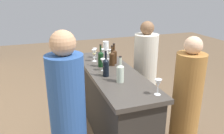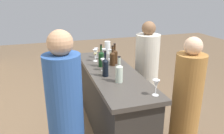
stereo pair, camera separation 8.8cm
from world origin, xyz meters
TOP-DOWN VIEW (x-y plane):
  - ground_plane at (0.00, 0.00)m, footprint 12.00×12.00m
  - bar_counter at (0.00, 0.00)m, footprint 1.88×0.59m
  - wine_bottle_leftmost_clear_pale at (-0.37, 0.03)m, footprint 0.08×0.08m
  - wine_bottle_second_left_near_black at (-0.15, 0.13)m, footprint 0.07×0.07m
  - wine_bottle_center_amber_brown at (0.20, -0.07)m, footprint 0.08×0.08m
  - wine_bottle_second_right_dark_green at (0.20, 0.09)m, footprint 0.07×0.07m
  - wine_bottle_rightmost_amber_brown at (0.28, -0.12)m, footprint 0.08×0.08m
  - wine_glass_near_left at (-0.79, -0.20)m, footprint 0.07×0.07m
  - wine_glass_near_center at (0.49, -0.13)m, footprint 0.06×0.06m
  - wine_glass_near_right at (0.54, -0.04)m, footprint 0.08×0.08m
  - wine_glass_far_left at (0.62, 0.05)m, footprint 0.06×0.06m
  - wine_glass_far_center at (0.04, 0.10)m, footprint 0.07×0.07m
  - wine_glass_far_right at (0.46, 0.11)m, footprint 0.07×0.07m
  - water_pitcher at (0.80, -0.18)m, footprint 0.09×0.09m
  - person_left_guest at (0.42, -0.70)m, footprint 0.38×0.38m
  - person_center_guest at (-0.57, -0.74)m, footprint 0.43×0.43m
  - person_server_behind at (-0.63, 0.66)m, footprint 0.41×0.41m

SIDE VIEW (x-z plane):
  - ground_plane at x=0.00m, z-range 0.00..0.00m
  - bar_counter at x=0.00m, z-range 0.00..0.91m
  - person_center_guest at x=-0.57m, z-range -0.06..1.36m
  - person_left_guest at x=0.42m, z-range -0.06..1.39m
  - person_server_behind at x=-0.63m, z-range -0.05..1.52m
  - water_pitcher at x=0.80m, z-range 0.91..1.10m
  - wine_glass_near_center at x=0.49m, z-range 0.94..1.08m
  - wine_glass_far_left at x=0.62m, z-range 0.94..1.09m
  - wine_bottle_center_amber_brown at x=0.20m, z-range 0.87..1.15m
  - wine_bottle_rightmost_amber_brown at x=0.28m, z-range 0.87..1.16m
  - wine_glass_near_right at x=0.54m, z-range 0.94..1.09m
  - wine_glass_far_center at x=0.04m, z-range 0.94..1.10m
  - wine_bottle_leftmost_clear_pale at x=-0.37m, z-range 0.87..1.17m
  - wine_bottle_second_right_dark_green at x=0.20m, z-range 0.87..1.17m
  - wine_glass_near_left at x=-0.79m, z-range 0.94..1.10m
  - wine_bottle_second_left_near_black at x=-0.15m, z-range 0.87..1.18m
  - wine_glass_far_right at x=0.46m, z-range 0.94..1.11m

